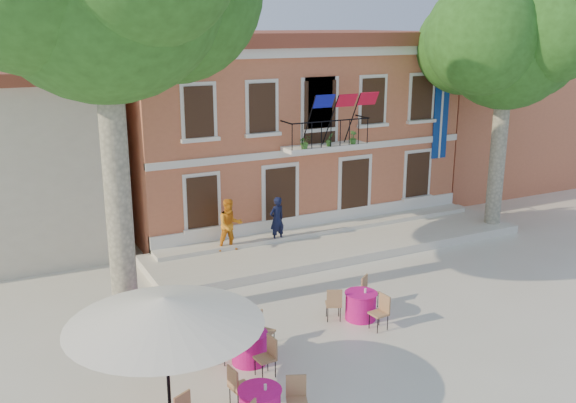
# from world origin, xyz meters

# --- Properties ---
(ground) EXTENTS (90.00, 90.00, 0.00)m
(ground) POSITION_xyz_m (0.00, 0.00, 0.00)
(ground) COLOR beige
(ground) RESTS_ON ground
(main_building) EXTENTS (13.50, 9.59, 7.50)m
(main_building) POSITION_xyz_m (2.00, 9.99, 3.78)
(main_building) COLOR #C46B46
(main_building) RESTS_ON ground
(neighbor_east) EXTENTS (9.40, 9.40, 6.40)m
(neighbor_east) POSITION_xyz_m (14.00, 11.00, 3.22)
(neighbor_east) COLOR #C46B46
(neighbor_east) RESTS_ON ground
(terrace) EXTENTS (14.00, 3.40, 0.30)m
(terrace) POSITION_xyz_m (2.00, 4.40, 0.15)
(terrace) COLOR silver
(terrace) RESTS_ON ground
(plane_tree_east) EXTENTS (4.90, 4.90, 9.62)m
(plane_tree_east) POSITION_xyz_m (8.43, 3.51, 7.10)
(plane_tree_east) COLOR #A59E84
(plane_tree_east) RESTS_ON ground
(patio_umbrella) EXTENTS (3.82, 3.82, 2.84)m
(patio_umbrella) POSITION_xyz_m (-6.60, -3.28, 2.55)
(patio_umbrella) COLOR black
(patio_umbrella) RESTS_ON ground
(pedestrian_navy) EXTENTS (0.68, 0.52, 1.66)m
(pedestrian_navy) POSITION_xyz_m (-0.11, 5.22, 1.13)
(pedestrian_navy) COLOR black
(pedestrian_navy) RESTS_ON terrace
(pedestrian_orange) EXTENTS (0.93, 0.74, 1.82)m
(pedestrian_orange) POSITION_xyz_m (-1.94, 5.12, 1.21)
(pedestrian_orange) COLOR orange
(pedestrian_orange) RESTS_ON terrace
(cafe_table_0) EXTENTS (1.86, 1.70, 0.95)m
(cafe_table_0) POSITION_xyz_m (-4.16, -1.60, 0.43)
(cafe_table_0) COLOR #D51488
(cafe_table_0) RESTS_ON ground
(cafe_table_3) EXTENTS (1.73, 1.86, 0.95)m
(cafe_table_3) POSITION_xyz_m (-5.80, 1.31, 0.43)
(cafe_table_3) COLOR #D51488
(cafe_table_3) RESTS_ON ground
(cafe_table_4) EXTENTS (1.86, 1.71, 0.95)m
(cafe_table_4) POSITION_xyz_m (-0.50, -0.83, 0.43)
(cafe_table_4) COLOR #D51488
(cafe_table_4) RESTS_ON ground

